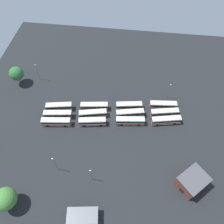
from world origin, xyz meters
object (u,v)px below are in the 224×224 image
Objects in this scene: bus_row2_slot1 at (93,114)px; bus_row3_slot0 at (59,107)px; maintenance_shelter at (82,216)px; depot_building at (192,182)px; lamp_post_by_building at (169,91)px; bus_row3_slot1 at (58,114)px; bus_row1_slot0 at (129,106)px; bus_row0_slot1 at (164,113)px; lamp_post_mid_lot at (38,72)px; tree_south_edge at (5,199)px; bus_row1_slot1 at (130,113)px; bus_row3_slot2 at (56,122)px; lamp_post_near_entrance at (91,174)px; lamp_post_far_corner at (55,164)px; tree_east_edge at (16,74)px; bus_row0_slot0 at (163,105)px; bus_row2_slot2 at (92,122)px; bus_row0_slot2 at (166,120)px; bus_row2_slot0 at (94,106)px; bus_row1_slot2 at (130,121)px.

bus_row3_slot0 is (15.04, -1.86, -0.00)m from bus_row2_slot1.
depot_building is at bearing -156.50° from maintenance_shelter.
bus_row3_slot1 is at bearing 19.68° from lamp_post_by_building.
lamp_post_by_building is at bearing -160.32° from bus_row3_slot1.
bus_row1_slot0 is 0.94× the size of depot_building.
bus_row1_slot0 is 1.01× the size of bus_row3_slot0.
bus_row0_slot1 is at bearing -176.95° from bus_row3_slot0.
lamp_post_mid_lot is 56.90m from tree_south_edge.
bus_row3_slot0 is 4.04m from bus_row3_slot1.
bus_row1_slot1 is at bearing -105.75° from maintenance_shelter.
bus_row3_slot2 is 27.98m from lamp_post_near_entrance.
bus_row1_slot1 is at bearing -172.22° from bus_row2_slot1.
lamp_post_far_corner is (47.42, 0.27, 2.15)m from depot_building.
lamp_post_by_building is 1.02× the size of lamp_post_near_entrance.
bus_row0_slot1 is 0.99× the size of bus_row3_slot2.
lamp_post_mid_lot reaches higher than bus_row1_slot1.
bus_row3_slot1 is 3.73m from bus_row3_slot2.
bus_row2_slot1 is 1.14× the size of maintenance_shelter.
lamp_post_by_building is 0.92× the size of tree_east_edge.
bus_row3_slot0 is at bearing 8.14° from bus_row0_slot0.
tree_east_edge is (38.12, -18.71, 4.15)m from bus_row2_slot2.
lamp_post_far_corner is at bearing 47.75° from bus_row1_slot1.
bus_row0_slot0 and bus_row1_slot1 have the same top height.
lamp_post_near_entrance is at bearing 45.97° from bus_row0_slot2.
maintenance_shelter reaches higher than bus_row2_slot0.
bus_row1_slot1 is at bearing -164.96° from bus_row3_slot2.
bus_row2_slot2 is 37.06m from lamp_post_mid_lot.
bus_row2_slot2 is 1.21× the size of lamp_post_far_corner.
lamp_post_far_corner reaches higher than bus_row0_slot2.
lamp_post_far_corner reaches higher than maintenance_shelter.
bus_row3_slot1 is 28.96m from tree_east_edge.
maintenance_shelter reaches higher than bus_row1_slot2.
tree_south_edge is (6.48, 35.97, 3.81)m from bus_row3_slot1.
bus_row1_slot0 is at bearing 164.45° from lamp_post_mid_lot.
bus_row0_slot2 is 46.72m from lamp_post_far_corner.
depot_building is (-53.65, 26.19, 1.08)m from bus_row3_slot0.
lamp_post_far_corner is at bearing 72.94° from bus_row2_slot0.
lamp_post_mid_lot is at bearing -16.60° from bus_row0_slot2.
bus_row2_slot2 is 35.92m from lamp_post_by_building.
lamp_post_far_corner is at bearing 36.71° from bus_row0_slot1.
depot_building is 1.31× the size of lamp_post_mid_lot.
tree_south_edge is (50.36, 46.33, 3.81)m from bus_row0_slot0.
lamp_post_by_building is at bearing -161.77° from bus_row2_slot0.
bus_row3_slot0 is at bearing -7.04° from bus_row2_slot1.
lamp_post_far_corner reaches higher than bus_row0_slot0.
bus_row3_slot1 is 36.74m from tree_south_edge.
lamp_post_far_corner is at bearing 32.53° from bus_row0_slot2.
bus_row0_slot0 and bus_row1_slot2 have the same top height.
bus_row2_slot0 is (15.52, -1.80, -0.00)m from bus_row1_slot1.
bus_row1_slot2 and bus_row3_slot2 have the same top height.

